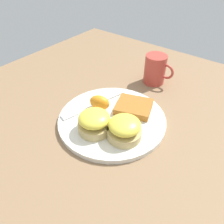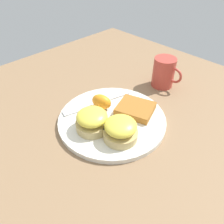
{
  "view_description": "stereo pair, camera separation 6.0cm",
  "coord_description": "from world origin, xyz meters",
  "px_view_note": "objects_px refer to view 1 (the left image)",
  "views": [
    {
      "loc": [
        0.28,
        -0.36,
        0.42
      ],
      "look_at": [
        0.0,
        0.0,
        0.03
      ],
      "focal_mm": 35.0,
      "sensor_mm": 36.0,
      "label": 1
    },
    {
      "loc": [
        0.33,
        -0.32,
        0.42
      ],
      "look_at": [
        0.0,
        0.0,
        0.03
      ],
      "focal_mm": 35.0,
      "sensor_mm": 36.0,
      "label": 2
    }
  ],
  "objects_px": {
    "fork": "(91,106)",
    "sandwich_benedict_left": "(94,122)",
    "hashbrown_patty": "(134,107)",
    "cup": "(155,69)",
    "orange_wedge": "(100,103)",
    "sandwich_benedict_right": "(124,129)"
  },
  "relations": [
    {
      "from": "sandwich_benedict_right",
      "to": "cup",
      "type": "xyz_separation_m",
      "value": [
        -0.08,
        0.3,
        0.01
      ]
    },
    {
      "from": "orange_wedge",
      "to": "fork",
      "type": "height_order",
      "value": "orange_wedge"
    },
    {
      "from": "sandwich_benedict_left",
      "to": "hashbrown_patty",
      "type": "bearing_deg",
      "value": 75.82
    },
    {
      "from": "sandwich_benedict_left",
      "to": "orange_wedge",
      "type": "distance_m",
      "value": 0.09
    },
    {
      "from": "fork",
      "to": "sandwich_benedict_left",
      "type": "bearing_deg",
      "value": -41.67
    },
    {
      "from": "fork",
      "to": "cup",
      "type": "bearing_deg",
      "value": 74.88
    },
    {
      "from": "orange_wedge",
      "to": "cup",
      "type": "xyz_separation_m",
      "value": [
        0.04,
        0.25,
        0.01
      ]
    },
    {
      "from": "cup",
      "to": "fork",
      "type": "bearing_deg",
      "value": -105.12
    },
    {
      "from": "hashbrown_patty",
      "to": "orange_wedge",
      "type": "distance_m",
      "value": 0.1
    },
    {
      "from": "sandwich_benedict_right",
      "to": "fork",
      "type": "bearing_deg",
      "value": 165.27
    },
    {
      "from": "hashbrown_patty",
      "to": "orange_wedge",
      "type": "height_order",
      "value": "orange_wedge"
    },
    {
      "from": "sandwich_benedict_left",
      "to": "orange_wedge",
      "type": "xyz_separation_m",
      "value": [
        -0.05,
        0.08,
        -0.01
      ]
    },
    {
      "from": "sandwich_benedict_left",
      "to": "sandwich_benedict_right",
      "type": "xyz_separation_m",
      "value": [
        0.07,
        0.03,
        0.0
      ]
    },
    {
      "from": "orange_wedge",
      "to": "fork",
      "type": "relative_size",
      "value": 0.28
    },
    {
      "from": "sandwich_benedict_right",
      "to": "orange_wedge",
      "type": "distance_m",
      "value": 0.13
    },
    {
      "from": "sandwich_benedict_right",
      "to": "fork",
      "type": "xyz_separation_m",
      "value": [
        -0.15,
        0.04,
        -0.03
      ]
    },
    {
      "from": "orange_wedge",
      "to": "cup",
      "type": "bearing_deg",
      "value": 80.3
    },
    {
      "from": "sandwich_benedict_right",
      "to": "fork",
      "type": "relative_size",
      "value": 0.41
    },
    {
      "from": "sandwich_benedict_left",
      "to": "orange_wedge",
      "type": "relative_size",
      "value": 1.45
    },
    {
      "from": "orange_wedge",
      "to": "fork",
      "type": "xyz_separation_m",
      "value": [
        -0.03,
        -0.01,
        -0.02
      ]
    },
    {
      "from": "hashbrown_patty",
      "to": "cup",
      "type": "height_order",
      "value": "cup"
    },
    {
      "from": "sandwich_benedict_right",
      "to": "hashbrown_patty",
      "type": "height_order",
      "value": "sandwich_benedict_right"
    }
  ]
}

